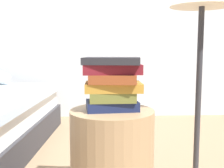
{
  "coord_description": "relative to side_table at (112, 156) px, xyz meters",
  "views": [
    {
      "loc": [
        -0.07,
        -1.43,
        0.82
      ],
      "look_at": [
        0.0,
        0.0,
        0.64
      ],
      "focal_mm": 44.51,
      "sensor_mm": 36.0,
      "label": 1
    }
  ],
  "objects": [
    {
      "name": "wall_back",
      "position": [
        0.0,
        2.0,
        1.05
      ],
      "size": [
        7.0,
        0.08,
        2.6
      ],
      "primitive_type": "cube",
      "color": "silver",
      "rests_on": "ground_plane"
    },
    {
      "name": "side_table",
      "position": [
        0.0,
        0.0,
        0.0
      ],
      "size": [
        0.45,
        0.45,
        0.5
      ],
      "primitive_type": "cylinder",
      "color": "tan",
      "rests_on": "ground_plane"
    },
    {
      "name": "book_navy",
      "position": [
        -0.0,
        0.01,
        0.28
      ],
      "size": [
        0.28,
        0.19,
        0.05
      ],
      "primitive_type": "cube",
      "rotation": [
        0.0,
        0.0,
        0.1
      ],
      "color": "#19234C",
      "rests_on": "side_table"
    },
    {
      "name": "book_olive",
      "position": [
        -0.0,
        0.01,
        0.33
      ],
      "size": [
        0.24,
        0.2,
        0.05
      ],
      "primitive_type": "cube",
      "rotation": [
        0.0,
        0.0,
        0.03
      ],
      "color": "olive",
      "rests_on": "book_navy"
    },
    {
      "name": "book_ochre",
      "position": [
        0.01,
        0.01,
        0.37
      ],
      "size": [
        0.29,
        0.19,
        0.05
      ],
      "primitive_type": "cube",
      "rotation": [
        0.0,
        0.0,
        -0.0
      ],
      "color": "#B7842D",
      "rests_on": "book_olive"
    },
    {
      "name": "book_rust",
      "position": [
        0.01,
        -0.01,
        0.42
      ],
      "size": [
        0.25,
        0.21,
        0.05
      ],
      "primitive_type": "cube",
      "rotation": [
        0.0,
        0.0,
        -0.1
      ],
      "color": "#994723",
      "rests_on": "book_ochre"
    },
    {
      "name": "book_maroon",
      "position": [
        -0.0,
        0.01,
        0.47
      ],
      "size": [
        0.3,
        0.2,
        0.05
      ],
      "primitive_type": "cube",
      "rotation": [
        0.0,
        0.0,
        0.02
      ],
      "color": "maroon",
      "rests_on": "book_rust"
    },
    {
      "name": "book_charcoal",
      "position": [
        -0.0,
        -0.01,
        0.51
      ],
      "size": [
        0.31,
        0.24,
        0.04
      ],
      "primitive_type": "cube",
      "rotation": [
        0.0,
        0.0,
        -0.13
      ],
      "color": "#28282D",
      "rests_on": "book_maroon"
    }
  ]
}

